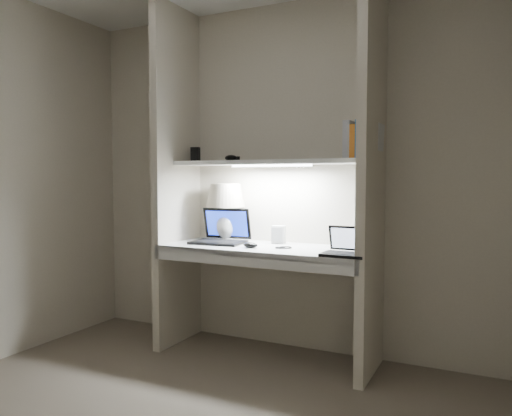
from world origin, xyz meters
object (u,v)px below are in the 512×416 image
Objects in this scene: table_lamp at (226,202)px; book_row at (363,141)px; speaker at (279,235)px; laptop_main at (222,235)px; laptop_netbook at (347,249)px.

table_lamp is 1.13m from book_row.
speaker is (0.43, 0.01, -0.22)m from table_lamp.
laptop_main reaches higher than laptop_netbook.
book_row is at bearing -15.14° from speaker.
laptop_netbook is at bearing -16.44° from table_lamp.
table_lamp is 1.09× the size of laptop_main.
table_lamp is 1.09m from laptop_netbook.
book_row is (1.05, -0.06, 0.42)m from table_lamp.
book_row reaches higher than laptop_main.
table_lamp is 1.55× the size of laptop_netbook.
book_row reaches higher than speaker.
table_lamp is 1.74× the size of book_row.
laptop_main is 0.42m from speaker.
table_lamp is 0.26m from laptop_main.
laptop_main is (0.03, -0.12, -0.23)m from table_lamp.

